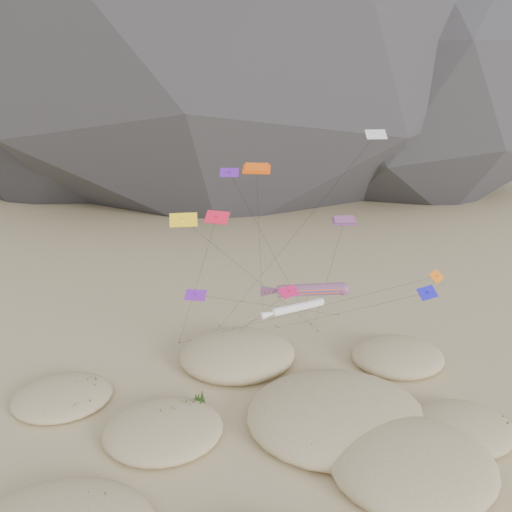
% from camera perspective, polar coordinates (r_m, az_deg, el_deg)
% --- Properties ---
extents(ground, '(500.00, 500.00, 0.00)m').
position_cam_1_polar(ground, '(48.04, 4.73, -22.24)').
color(ground, '#CCB789').
rests_on(ground, ground).
extents(dunes, '(49.07, 37.53, 3.88)m').
position_cam_1_polar(dunes, '(50.14, 2.65, -18.94)').
color(dunes, '#CCB789').
rests_on(dunes, ground).
extents(dune_grass, '(42.28, 31.33, 1.51)m').
position_cam_1_polar(dune_grass, '(50.02, 2.60, -18.87)').
color(dune_grass, black).
rests_on(dune_grass, ground).
extents(kite_stakes, '(22.33, 4.99, 0.30)m').
position_cam_1_polar(kite_stakes, '(67.38, 1.62, -8.26)').
color(kite_stakes, '#3F2D1E').
rests_on(kite_stakes, ground).
extents(rainbow_tube_kite, '(8.47, 18.21, 13.53)m').
position_cam_1_polar(rainbow_tube_kite, '(48.63, 5.85, -3.88)').
color(rainbow_tube_kite, orange).
rests_on(rainbow_tube_kite, ground).
extents(white_tube_kite, '(8.27, 17.70, 11.50)m').
position_cam_1_polar(white_tube_kite, '(48.88, 4.44, -5.94)').
color(white_tube_kite, white).
rests_on(white_tube_kite, ground).
extents(orange_parafoil, '(3.88, 11.87, 23.54)m').
position_cam_1_polar(orange_parafoil, '(52.49, 0.07, 9.77)').
color(orange_parafoil, '#EC500C').
rests_on(orange_parafoil, ground).
extents(multi_parafoil, '(2.50, 11.53, 18.60)m').
position_cam_1_polar(multi_parafoil, '(51.91, 10.01, 3.83)').
color(multi_parafoil, red).
rests_on(multi_parafoil, ground).
extents(delta_kites, '(28.09, 22.09, 26.74)m').
position_cam_1_polar(delta_kites, '(48.91, 3.64, 1.55)').
color(delta_kites, silver).
rests_on(delta_kites, ground).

